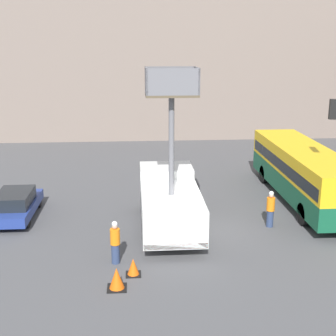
{
  "coord_description": "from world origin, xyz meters",
  "views": [
    {
      "loc": [
        -2.94,
        -19.69,
        8.38
      ],
      "look_at": [
        -1.4,
        1.44,
        2.66
      ],
      "focal_mm": 50.0,
      "sensor_mm": 36.0,
      "label": 1
    }
  ],
  "objects_px": {
    "road_worker_near_truck": "(115,242)",
    "traffic_cone_mid_road": "(133,267)",
    "city_bus": "(303,170)",
    "traffic_cone_near_truck": "(117,279)",
    "road_worker_directing": "(270,209)",
    "utility_truck": "(169,198)",
    "parked_car_curbside": "(16,204)"
  },
  "relations": [
    {
      "from": "road_worker_near_truck",
      "to": "traffic_cone_mid_road",
      "type": "height_order",
      "value": "road_worker_near_truck"
    },
    {
      "from": "city_bus",
      "to": "traffic_cone_near_truck",
      "type": "relative_size",
      "value": 14.17
    },
    {
      "from": "city_bus",
      "to": "road_worker_directing",
      "type": "relative_size",
      "value": 6.38
    },
    {
      "from": "traffic_cone_mid_road",
      "to": "city_bus",
      "type": "bearing_deg",
      "value": 40.4
    },
    {
      "from": "utility_truck",
      "to": "traffic_cone_mid_road",
      "type": "relative_size",
      "value": 11.42
    },
    {
      "from": "parked_car_curbside",
      "to": "utility_truck",
      "type": "bearing_deg",
      "value": -13.79
    },
    {
      "from": "road_worker_near_truck",
      "to": "traffic_cone_near_truck",
      "type": "bearing_deg",
      "value": 67.37
    },
    {
      "from": "traffic_cone_near_truck",
      "to": "parked_car_curbside",
      "type": "xyz_separation_m",
      "value": [
        -5.15,
        7.23,
        0.33
      ]
    },
    {
      "from": "city_bus",
      "to": "road_worker_directing",
      "type": "distance_m",
      "value": 4.57
    },
    {
      "from": "utility_truck",
      "to": "parked_car_curbside",
      "type": "height_order",
      "value": "utility_truck"
    },
    {
      "from": "parked_car_curbside",
      "to": "city_bus",
      "type": "bearing_deg",
      "value": 5.85
    },
    {
      "from": "traffic_cone_near_truck",
      "to": "parked_car_curbside",
      "type": "distance_m",
      "value": 8.88
    },
    {
      "from": "city_bus",
      "to": "parked_car_curbside",
      "type": "distance_m",
      "value": 14.99
    },
    {
      "from": "road_worker_directing",
      "to": "traffic_cone_mid_road",
      "type": "xyz_separation_m",
      "value": [
        -6.39,
        -4.26,
        -0.56
      ]
    },
    {
      "from": "city_bus",
      "to": "road_worker_near_truck",
      "type": "relative_size",
      "value": 6.36
    },
    {
      "from": "road_worker_directing",
      "to": "parked_car_curbside",
      "type": "bearing_deg",
      "value": 171.72
    },
    {
      "from": "parked_car_curbside",
      "to": "traffic_cone_near_truck",
      "type": "bearing_deg",
      "value": -54.54
    },
    {
      "from": "utility_truck",
      "to": "road_worker_directing",
      "type": "bearing_deg",
      "value": -2.31
    },
    {
      "from": "city_bus",
      "to": "road_worker_near_truck",
      "type": "xyz_separation_m",
      "value": [
        -9.84,
        -6.78,
        -0.87
      ]
    },
    {
      "from": "utility_truck",
      "to": "traffic_cone_near_truck",
      "type": "bearing_deg",
      "value": -112.65
    },
    {
      "from": "traffic_cone_mid_road",
      "to": "parked_car_curbside",
      "type": "xyz_separation_m",
      "value": [
        -5.73,
        6.27,
        0.4
      ]
    },
    {
      "from": "road_worker_near_truck",
      "to": "traffic_cone_near_truck",
      "type": "height_order",
      "value": "road_worker_near_truck"
    },
    {
      "from": "traffic_cone_near_truck",
      "to": "road_worker_directing",
      "type": "bearing_deg",
      "value": 36.87
    },
    {
      "from": "traffic_cone_near_truck",
      "to": "parked_car_curbside",
      "type": "height_order",
      "value": "parked_car_curbside"
    },
    {
      "from": "city_bus",
      "to": "road_worker_near_truck",
      "type": "bearing_deg",
      "value": 134.7
    },
    {
      "from": "road_worker_near_truck",
      "to": "utility_truck",
      "type": "bearing_deg",
      "value": -150.37
    },
    {
      "from": "utility_truck",
      "to": "parked_car_curbside",
      "type": "bearing_deg",
      "value": 166.21
    },
    {
      "from": "road_worker_directing",
      "to": "traffic_cone_near_truck",
      "type": "height_order",
      "value": "road_worker_directing"
    },
    {
      "from": "road_worker_near_truck",
      "to": "city_bus",
      "type": "bearing_deg",
      "value": -171.22
    },
    {
      "from": "road_worker_near_truck",
      "to": "traffic_cone_near_truck",
      "type": "distance_m",
      "value": 2.04
    },
    {
      "from": "parked_car_curbside",
      "to": "road_worker_directing",
      "type": "bearing_deg",
      "value": -9.41
    },
    {
      "from": "traffic_cone_near_truck",
      "to": "parked_car_curbside",
      "type": "relative_size",
      "value": 0.17
    }
  ]
}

